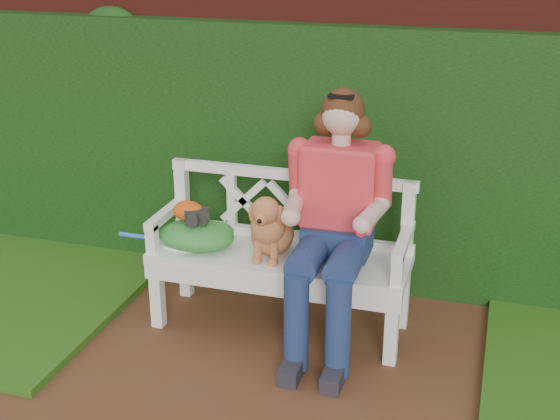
% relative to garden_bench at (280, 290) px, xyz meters
% --- Properties ---
extents(brick_wall, '(10.00, 0.30, 2.20)m').
position_rel_garden_bench_xyz_m(brick_wall, '(0.10, 0.92, 0.86)').
color(brick_wall, '#5A1B14').
rests_on(brick_wall, ground).
extents(ivy_hedge, '(10.00, 0.18, 1.70)m').
position_rel_garden_bench_xyz_m(ivy_hedge, '(0.10, 0.70, 0.61)').
color(ivy_hedge, '#224A18').
rests_on(ivy_hedge, ground).
extents(garden_bench, '(1.65, 0.81, 0.48)m').
position_rel_garden_bench_xyz_m(garden_bench, '(0.00, 0.00, 0.00)').
color(garden_bench, white).
rests_on(garden_bench, ground).
extents(seated_woman, '(0.77, 0.93, 1.47)m').
position_rel_garden_bench_xyz_m(seated_woman, '(0.34, -0.02, 0.49)').
color(seated_woman, '#F3363E').
rests_on(seated_woman, ground).
extents(dog, '(0.39, 0.44, 0.40)m').
position_rel_garden_bench_xyz_m(dog, '(-0.04, -0.04, 0.44)').
color(dog, brown).
rests_on(dog, garden_bench).
extents(tennis_racket, '(0.65, 0.35, 0.03)m').
position_rel_garden_bench_xyz_m(tennis_racket, '(-0.61, -0.05, 0.25)').
color(tennis_racket, silver).
rests_on(tennis_racket, garden_bench).
extents(green_bag, '(0.48, 0.38, 0.16)m').
position_rel_garden_bench_xyz_m(green_bag, '(-0.50, -0.05, 0.32)').
color(green_bag, '#1A681C').
rests_on(green_bag, garden_bench).
extents(camera_item, '(0.14, 0.12, 0.09)m').
position_rel_garden_bench_xyz_m(camera_item, '(-0.49, -0.05, 0.44)').
color(camera_item, '#242424').
rests_on(camera_item, green_bag).
extents(baseball_glove, '(0.22, 0.19, 0.12)m').
position_rel_garden_bench_xyz_m(baseball_glove, '(-0.55, -0.04, 0.45)').
color(baseball_glove, '#CD4B0F').
rests_on(baseball_glove, green_bag).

